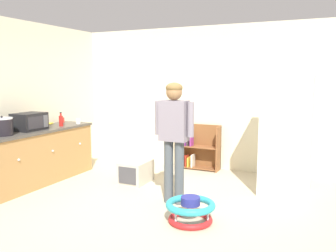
{
  "coord_description": "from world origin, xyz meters",
  "views": [
    {
      "loc": [
        2.19,
        -4.16,
        1.75
      ],
      "look_at": [
        0.11,
        0.35,
        1.06
      ],
      "focal_mm": 37.96,
      "sensor_mm": 36.0,
      "label": 1
    }
  ],
  "objects_px": {
    "bookshelf": "(197,149)",
    "refrigerator": "(286,135)",
    "white_cup": "(78,121)",
    "crock_pot": "(2,127)",
    "baby_walker": "(190,210)",
    "banana_bunch": "(51,123)",
    "kitchen_counter": "(38,156)",
    "ketchup_bottle": "(61,121)",
    "pet_carrier": "(136,172)",
    "microwave": "(29,122)",
    "orange_cup": "(46,125)",
    "red_cup": "(62,120)",
    "teal_cup": "(7,129)",
    "standing_person": "(174,131)"
  },
  "relations": [
    {
      "from": "pet_carrier",
      "to": "refrigerator",
      "type": "bearing_deg",
      "value": 11.37
    },
    {
      "from": "pet_carrier",
      "to": "white_cup",
      "type": "distance_m",
      "value": 1.51
    },
    {
      "from": "crock_pot",
      "to": "banana_bunch",
      "type": "relative_size",
      "value": 1.96
    },
    {
      "from": "banana_bunch",
      "to": "ketchup_bottle",
      "type": "relative_size",
      "value": 0.63
    },
    {
      "from": "white_cup",
      "to": "crock_pot",
      "type": "bearing_deg",
      "value": -95.41
    },
    {
      "from": "teal_cup",
      "to": "orange_cup",
      "type": "bearing_deg",
      "value": 76.22
    },
    {
      "from": "baby_walker",
      "to": "microwave",
      "type": "distance_m",
      "value": 3.06
    },
    {
      "from": "ketchup_bottle",
      "to": "white_cup",
      "type": "relative_size",
      "value": 2.59
    },
    {
      "from": "ketchup_bottle",
      "to": "bookshelf",
      "type": "bearing_deg",
      "value": 38.02
    },
    {
      "from": "banana_bunch",
      "to": "standing_person",
      "type": "bearing_deg",
      "value": -9.74
    },
    {
      "from": "refrigerator",
      "to": "kitchen_counter",
      "type": "bearing_deg",
      "value": -163.4
    },
    {
      "from": "white_cup",
      "to": "banana_bunch",
      "type": "bearing_deg",
      "value": -134.7
    },
    {
      "from": "red_cup",
      "to": "bookshelf",
      "type": "bearing_deg",
      "value": 26.1
    },
    {
      "from": "bookshelf",
      "to": "white_cup",
      "type": "height_order",
      "value": "white_cup"
    },
    {
      "from": "teal_cup",
      "to": "orange_cup",
      "type": "distance_m",
      "value": 0.68
    },
    {
      "from": "white_cup",
      "to": "orange_cup",
      "type": "xyz_separation_m",
      "value": [
        -0.18,
        -0.61,
        0.0
      ]
    },
    {
      "from": "white_cup",
      "to": "ketchup_bottle",
      "type": "bearing_deg",
      "value": -97.29
    },
    {
      "from": "pet_carrier",
      "to": "ketchup_bottle",
      "type": "height_order",
      "value": "ketchup_bottle"
    },
    {
      "from": "baby_walker",
      "to": "teal_cup",
      "type": "relative_size",
      "value": 6.36
    },
    {
      "from": "kitchen_counter",
      "to": "crock_pot",
      "type": "height_order",
      "value": "crock_pot"
    },
    {
      "from": "crock_pot",
      "to": "white_cup",
      "type": "relative_size",
      "value": 3.22
    },
    {
      "from": "microwave",
      "to": "kitchen_counter",
      "type": "bearing_deg",
      "value": 91.15
    },
    {
      "from": "refrigerator",
      "to": "orange_cup",
      "type": "relative_size",
      "value": 18.74
    },
    {
      "from": "pet_carrier",
      "to": "ketchup_bottle",
      "type": "bearing_deg",
      "value": -169.98
    },
    {
      "from": "baby_walker",
      "to": "refrigerator",
      "type": "bearing_deg",
      "value": 61.49
    },
    {
      "from": "pet_carrier",
      "to": "banana_bunch",
      "type": "bearing_deg",
      "value": -173.53
    },
    {
      "from": "kitchen_counter",
      "to": "ketchup_bottle",
      "type": "bearing_deg",
      "value": 72.78
    },
    {
      "from": "crock_pot",
      "to": "ketchup_bottle",
      "type": "height_order",
      "value": "crock_pot"
    },
    {
      "from": "baby_walker",
      "to": "ketchup_bottle",
      "type": "relative_size",
      "value": 2.46
    },
    {
      "from": "teal_cup",
      "to": "orange_cup",
      "type": "height_order",
      "value": "same"
    },
    {
      "from": "red_cup",
      "to": "pet_carrier",
      "type": "bearing_deg",
      "value": -5.79
    },
    {
      "from": "banana_bunch",
      "to": "white_cup",
      "type": "height_order",
      "value": "white_cup"
    },
    {
      "from": "crock_pot",
      "to": "teal_cup",
      "type": "xyz_separation_m",
      "value": [
        -0.2,
        0.26,
        -0.08
      ]
    },
    {
      "from": "white_cup",
      "to": "red_cup",
      "type": "bearing_deg",
      "value": 178.35
    },
    {
      "from": "standing_person",
      "to": "teal_cup",
      "type": "height_order",
      "value": "standing_person"
    },
    {
      "from": "crock_pot",
      "to": "ketchup_bottle",
      "type": "relative_size",
      "value": 1.24
    },
    {
      "from": "ketchup_bottle",
      "to": "orange_cup",
      "type": "xyz_separation_m",
      "value": [
        -0.13,
        -0.22,
        -0.05
      ]
    },
    {
      "from": "kitchen_counter",
      "to": "red_cup",
      "type": "height_order",
      "value": "red_cup"
    },
    {
      "from": "red_cup",
      "to": "white_cup",
      "type": "bearing_deg",
      "value": -1.65
    },
    {
      "from": "refrigerator",
      "to": "ketchup_bottle",
      "type": "height_order",
      "value": "refrigerator"
    },
    {
      "from": "orange_cup",
      "to": "red_cup",
      "type": "bearing_deg",
      "value": 108.09
    },
    {
      "from": "baby_walker",
      "to": "microwave",
      "type": "relative_size",
      "value": 1.26
    },
    {
      "from": "bookshelf",
      "to": "pet_carrier",
      "type": "distance_m",
      "value": 1.44
    },
    {
      "from": "standing_person",
      "to": "white_cup",
      "type": "height_order",
      "value": "standing_person"
    },
    {
      "from": "standing_person",
      "to": "orange_cup",
      "type": "bearing_deg",
      "value": 175.8
    },
    {
      "from": "bookshelf",
      "to": "refrigerator",
      "type": "bearing_deg",
      "value": -25.59
    },
    {
      "from": "microwave",
      "to": "banana_bunch",
      "type": "bearing_deg",
      "value": 104.12
    },
    {
      "from": "refrigerator",
      "to": "pet_carrier",
      "type": "relative_size",
      "value": 3.22
    },
    {
      "from": "orange_cup",
      "to": "bookshelf",
      "type": "bearing_deg",
      "value": 39.93
    },
    {
      "from": "kitchen_counter",
      "to": "refrigerator",
      "type": "distance_m",
      "value": 4.0
    }
  ]
}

